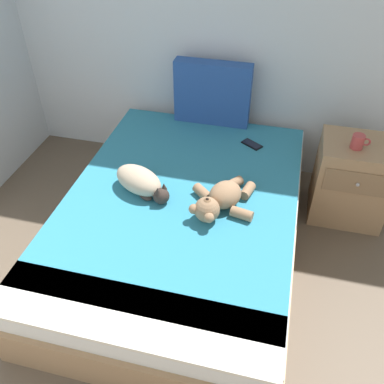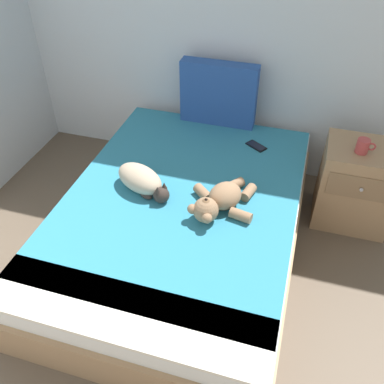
# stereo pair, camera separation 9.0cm
# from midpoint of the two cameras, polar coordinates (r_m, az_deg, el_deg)

# --- Properties ---
(wall_back) EXTENTS (4.02, 0.06, 2.55)m
(wall_back) POSITION_cam_midpoint_polar(r_m,az_deg,el_deg) (3.08, 10.25, 23.49)
(wall_back) COLOR silver
(wall_back) RESTS_ON ground_plane
(bed) EXTENTS (1.45, 2.03, 0.45)m
(bed) POSITION_cam_midpoint_polar(r_m,az_deg,el_deg) (2.71, -2.42, -4.47)
(bed) COLOR #9E7A56
(bed) RESTS_ON ground_plane
(patterned_cushion) EXTENTS (0.57, 0.11, 0.48)m
(patterned_cushion) POSITION_cam_midpoint_polar(r_m,az_deg,el_deg) (3.18, 1.98, 13.35)
(patterned_cushion) COLOR #264C99
(patterned_cushion) RESTS_ON bed
(cat) EXTENTS (0.41, 0.37, 0.15)m
(cat) POSITION_cam_midpoint_polar(r_m,az_deg,el_deg) (2.58, -8.00, 1.40)
(cat) COLOR tan
(cat) RESTS_ON bed
(teddy_bear) EXTENTS (0.40, 0.49, 0.16)m
(teddy_bear) POSITION_cam_midpoint_polar(r_m,az_deg,el_deg) (2.44, 2.81, -1.07)
(teddy_bear) COLOR #937051
(teddy_bear) RESTS_ON bed
(cell_phone) EXTENTS (0.16, 0.14, 0.01)m
(cell_phone) POSITION_cam_midpoint_polar(r_m,az_deg,el_deg) (3.04, 7.35, 6.49)
(cell_phone) COLOR black
(cell_phone) RESTS_ON bed
(nightstand) EXTENTS (0.50, 0.44, 0.61)m
(nightstand) POSITION_cam_midpoint_polar(r_m,az_deg,el_deg) (3.12, 20.19, 1.50)
(nightstand) COLOR #9E7A56
(nightstand) RESTS_ON ground_plane
(mug) EXTENTS (0.12, 0.08, 0.09)m
(mug) POSITION_cam_midpoint_polar(r_m,az_deg,el_deg) (2.88, 20.96, 6.45)
(mug) COLOR #B23F3F
(mug) RESTS_ON nightstand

